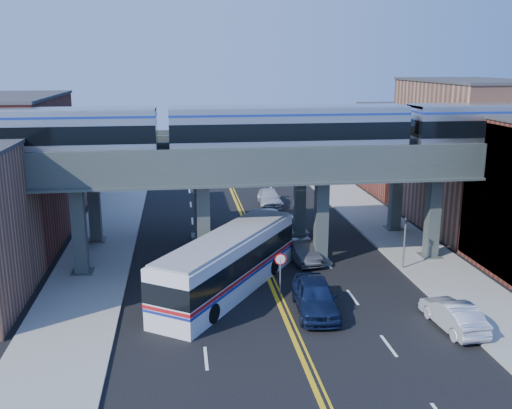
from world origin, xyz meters
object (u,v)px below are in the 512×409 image
traffic_signal (405,237)px  car_lane_c (268,219)px  car_lane_a (315,296)px  car_lane_d (269,198)px  stop_sign (280,267)px  transit_bus (228,264)px  car_parked_curb (453,315)px  transit_train (289,130)px  car_lane_b (302,251)px

traffic_signal → car_lane_c: bearing=123.6°
traffic_signal → car_lane_c: traffic_signal is taller
car_lane_a → car_lane_d: car_lane_a is taller
stop_sign → transit_bus: 3.19m
car_lane_c → car_parked_curb: car_parked_curb is taller
traffic_signal → transit_train: bearing=165.2°
transit_train → car_parked_curb: size_ratio=10.34×
car_lane_b → car_parked_curb: car_parked_curb is taller
traffic_signal → car_parked_curb: traffic_signal is taller
car_lane_a → car_parked_curb: (6.70, -2.92, -0.17)m
traffic_signal → car_lane_b: 7.03m
stop_sign → car_lane_d: bearing=82.7°
transit_train → stop_sign: transit_train is taller
traffic_signal → car_lane_d: (-6.11, 18.68, -1.55)m
car_lane_a → car_lane_b: size_ratio=1.23×
car_parked_curb → stop_sign: bearing=-38.4°
traffic_signal → car_lane_b: bearing=157.6°
traffic_signal → car_lane_b: traffic_signal is taller
transit_train → stop_sign: size_ratio=18.10×
transit_train → car_lane_a: bearing=-88.9°
traffic_signal → car_parked_curb: 8.76m
stop_sign → car_parked_curb: bearing=-34.3°
traffic_signal → car_lane_d: traffic_signal is taller
transit_bus → car_lane_a: bearing=-95.5°
car_lane_a → car_lane_c: car_lane_a is taller
car_lane_c → car_lane_d: bearing=79.4°
stop_sign → car_parked_curb: size_ratio=0.57×
car_lane_b → transit_train: bearing=-160.1°
transit_bus → car_lane_c: transit_bus is taller
car_lane_a → car_parked_curb: car_lane_a is taller
car_lane_b → car_parked_curb: (5.64, -11.21, 0.03)m
transit_train → car_parked_curb: transit_train is taller
car_lane_b → transit_bus: bearing=-147.5°
stop_sign → car_lane_d: 21.88m
car_lane_b → car_parked_curb: size_ratio=0.96×
transit_train → car_lane_a: 11.34m
transit_train → transit_bus: (-4.38, -4.01, -7.53)m
car_lane_a → car_lane_b: 8.36m
car_lane_a → car_parked_curb: bearing=-19.4°
transit_train → traffic_signal: transit_train is taller
car_lane_c → car_parked_curb: bearing=-72.1°
transit_bus → traffic_signal: bearing=-47.0°
car_lane_b → car_lane_c: size_ratio=0.85×
transit_train → car_lane_b: 8.66m
stop_sign → traffic_signal: bearing=18.6°
transit_bus → car_lane_b: 7.33m
car_lane_d → traffic_signal: bearing=-69.1°
car_lane_a → traffic_signal: bearing=41.6°
stop_sign → car_lane_b: bearing=65.5°
stop_sign → car_lane_a: stop_sign is taller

